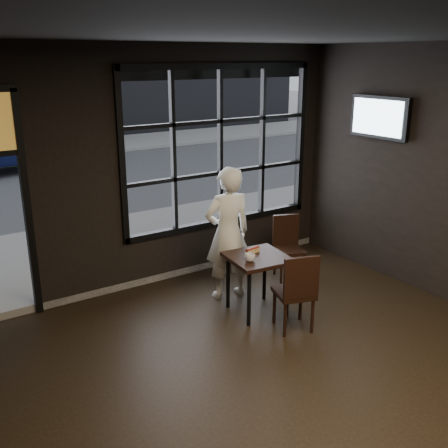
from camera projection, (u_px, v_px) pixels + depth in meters
floor at (326, 423)px, 4.54m from camera, size 6.00×7.00×0.02m
ceiling at (354, 28)px, 3.56m from camera, size 6.00×7.00×0.02m
window_frame at (220, 147)px, 7.39m from camera, size 3.06×0.12×2.28m
cafe_table at (257, 284)px, 6.40m from camera, size 0.76×0.76×0.74m
chair_near at (294, 290)px, 5.98m from camera, size 0.52×0.52×0.95m
chair_window at (289, 248)px, 7.37m from camera, size 0.50×0.50×0.89m
man at (228, 233)px, 6.69m from camera, size 0.69×0.50×1.74m
hotdog at (252, 250)px, 6.39m from camera, size 0.21×0.11×0.06m
cup at (250, 257)px, 6.12m from camera, size 0.14×0.14×0.10m
tv at (380, 117)px, 7.12m from camera, size 0.11×0.97×0.57m
navy_car at (7, 142)px, 14.12m from camera, size 4.53×2.20×1.43m
tree_right at (57, 61)px, 17.18m from camera, size 2.40×2.40×4.10m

